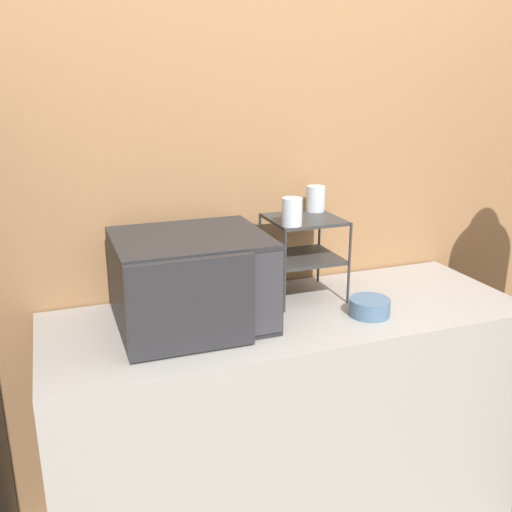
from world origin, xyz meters
TOP-DOWN VIEW (x-y plane):
  - wall_back at (0.00, 0.66)m, footprint 8.00×0.06m
  - counter at (0.00, 0.31)m, footprint 1.73×0.62m
  - microwave at (-0.35, 0.34)m, footprint 0.50×0.46m
  - dish_rack at (0.11, 0.45)m, footprint 0.27×0.26m
  - glass_front_left at (0.02, 0.36)m, footprint 0.07×0.07m
  - glass_back_right at (0.20, 0.53)m, footprint 0.07×0.07m
  - bowl at (0.26, 0.19)m, footprint 0.14×0.14m

SIDE VIEW (x-z plane):
  - counter at x=0.00m, z-range 0.00..0.91m
  - bowl at x=0.26m, z-range 0.91..0.97m
  - microwave at x=-0.35m, z-range 0.91..1.22m
  - dish_rack at x=0.11m, z-range 0.98..1.29m
  - glass_front_left at x=0.02m, z-range 1.22..1.32m
  - glass_back_right at x=0.20m, z-range 1.22..1.32m
  - wall_back at x=0.00m, z-range 0.00..2.60m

